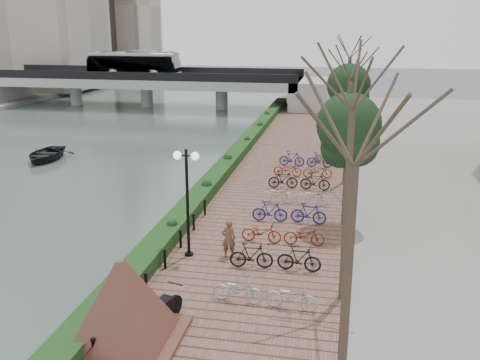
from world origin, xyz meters
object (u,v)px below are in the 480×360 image
(pedestrian, at_px, (229,239))
(boat, at_px, (45,154))
(granite_monument, at_px, (123,303))
(lamppost, at_px, (187,179))
(motorcycle, at_px, (160,310))

(pedestrian, relative_size, boat, 0.35)
(granite_monument, height_order, pedestrian, granite_monument)
(granite_monument, relative_size, boat, 1.14)
(lamppost, xyz_separation_m, boat, (-15.03, 14.90, -3.21))
(granite_monument, xyz_separation_m, motorcycle, (0.70, 1.08, -0.75))
(motorcycle, bearing_deg, boat, 145.94)
(motorcycle, distance_m, pedestrian, 5.48)
(granite_monument, distance_m, lamppost, 6.58)
(lamppost, distance_m, pedestrian, 2.90)
(lamppost, xyz_separation_m, pedestrian, (1.60, 0.15, -2.41))
(lamppost, bearing_deg, pedestrian, 5.51)
(motorcycle, relative_size, boat, 0.42)
(lamppost, distance_m, boat, 21.41)
(granite_monument, height_order, boat, granite_monument)
(granite_monument, relative_size, lamppost, 1.15)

